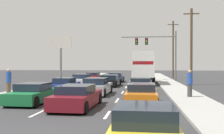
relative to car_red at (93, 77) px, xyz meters
The scene contains 22 objects.
ground_plane 4.68m from the car_red, 46.12° to the right, with size 140.00×140.00×0.00m, color #333335.
sidewalk_right 12.84m from the car_red, 40.57° to the right, with size 2.56×80.00×0.14m, color #9E9E99.
sidewalk_left 8.99m from the car_red, 111.67° to the right, with size 2.56×80.00×0.14m, color #9E9E99.
lane_markings 4.46m from the car_red, 43.40° to the right, with size 3.54×62.00×0.01m.
car_red is the anchor object (origin of this frame).
car_white 6.65m from the car_red, 90.18° to the right, with size 1.92×4.39×1.30m.
car_blue 12.65m from the car_red, 91.04° to the right, with size 1.90×4.61×1.19m.
car_green 19.84m from the car_red, 90.13° to the right, with size 2.07×4.44×1.23m.
car_navy 3.11m from the car_red, ahead, with size 2.00×4.60×1.22m.
car_black 7.42m from the car_red, 65.47° to the right, with size 2.15×4.73×1.23m.
car_silver 15.26m from the car_red, 78.56° to the right, with size 2.05×4.37×1.32m.
car_maroon 21.52m from the car_red, 81.93° to the right, with size 2.14×4.68×1.26m.
box_truck 7.69m from the car_red, 26.22° to the right, with size 2.80×8.12×3.81m.
car_tan 13.89m from the car_red, 62.32° to the right, with size 2.09×4.22×1.22m.
car_orange 20.96m from the car_red, 71.86° to the right, with size 1.93×4.33×1.25m.
car_yellow 28.51m from the car_red, 76.59° to the right, with size 2.05×4.44×1.22m.
traffic_signal_mast 9.84m from the car_red, 21.05° to the left, with size 7.83×0.69×7.08m.
utility_pole_mid 13.41m from the car_red, 18.26° to the right, with size 1.80×0.28×8.76m.
utility_pole_far 16.78m from the car_red, 42.94° to the left, with size 1.80×0.28×9.75m.
roadside_billboard 11.40m from the car_red, 131.31° to the left, with size 3.70×0.36×7.05m.
pedestrian_near_corner 17.12m from the car_red, 100.89° to the right, with size 0.38×0.38×1.91m.
pedestrian_mid_block 19.34m from the car_red, 59.53° to the right, with size 0.38×0.38×1.85m.
Camera 1 is at (3.31, -7.11, 2.39)m, focal length 42.77 mm.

